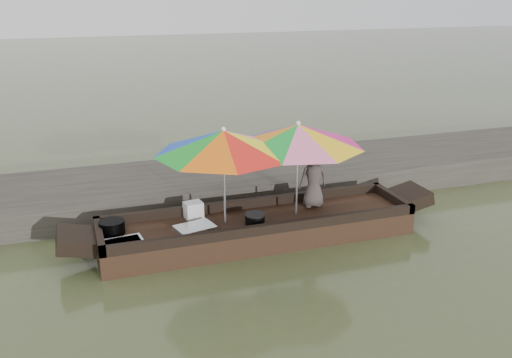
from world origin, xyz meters
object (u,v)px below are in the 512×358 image
object	(u,v)px
tray_scallop	(195,228)
umbrella_bow	(224,177)
tray_crayfish	(123,244)
umbrella_stern	(297,169)
vendor	(313,178)
charcoal_grill	(255,219)
cooking_pot	(112,227)
supply_bag	(193,210)
boat_hull	(258,230)

from	to	relation	value
tray_scallop	umbrella_bow	size ratio (longest dim) A/B	0.27
tray_crayfish	umbrella_stern	bearing A→B (deg)	6.93
vendor	charcoal_grill	bearing A→B (deg)	21.77
cooking_pot	tray_scallop	distance (m)	1.24
tray_crayfish	vendor	size ratio (longest dim) A/B	0.59
supply_bag	umbrella_bow	world-z (taller)	umbrella_bow
cooking_pot	vendor	bearing A→B (deg)	1.14
boat_hull	umbrella_stern	xyz separation A→B (m)	(0.65, 0.00, 0.95)
cooking_pot	supply_bag	size ratio (longest dim) A/B	1.37
cooking_pot	tray_scallop	world-z (taller)	cooking_pot
vendor	cooking_pot	bearing A→B (deg)	3.87
cooking_pot	supply_bag	distance (m)	1.31
cooking_pot	umbrella_stern	world-z (taller)	umbrella_stern
charcoal_grill	vendor	world-z (taller)	vendor
cooking_pot	tray_crayfish	world-z (taller)	cooking_pot
supply_bag	charcoal_grill	bearing A→B (deg)	-33.00
tray_scallop	vendor	size ratio (longest dim) A/B	0.59
boat_hull	cooking_pot	size ratio (longest dim) A/B	12.98
boat_hull	tray_crayfish	xyz separation A→B (m)	(-2.15, -0.34, 0.22)
charcoal_grill	tray_crayfish	bearing A→B (deg)	-174.25
boat_hull	umbrella_stern	distance (m)	1.15
tray_scallop	umbrella_stern	distance (m)	1.85
tray_crayfish	supply_bag	world-z (taller)	supply_bag
tray_scallop	boat_hull	bearing A→B (deg)	3.47
charcoal_grill	umbrella_bow	distance (m)	0.84
umbrella_bow	umbrella_stern	distance (m)	1.19
supply_bag	umbrella_stern	size ratio (longest dim) A/B	0.13
supply_bag	umbrella_stern	xyz separation A→B (m)	(1.60, -0.42, 0.65)
supply_bag	vendor	world-z (taller)	vendor
boat_hull	cooking_pot	xyz separation A→B (m)	(-2.24, 0.20, 0.28)
tray_crayfish	tray_scallop	size ratio (longest dim) A/B	1.00
boat_hull	charcoal_grill	xyz separation A→B (m)	(-0.10, -0.13, 0.25)
tray_crayfish	umbrella_bow	bearing A→B (deg)	11.98
tray_scallop	umbrella_bow	xyz separation A→B (m)	(0.50, 0.06, 0.74)
tray_crayfish	supply_bag	bearing A→B (deg)	32.41
tray_scallop	umbrella_stern	size ratio (longest dim) A/B	0.28
boat_hull	umbrella_bow	xyz separation A→B (m)	(-0.54, 0.00, 0.95)
charcoal_grill	umbrella_stern	size ratio (longest dim) A/B	0.15
tray_crayfish	charcoal_grill	size ratio (longest dim) A/B	1.87
charcoal_grill	supply_bag	xyz separation A→B (m)	(-0.85, 0.55, 0.06)
vendor	umbrella_bow	size ratio (longest dim) A/B	0.47
tray_crayfish	umbrella_bow	xyz separation A→B (m)	(1.60, 0.34, 0.73)
cooking_pot	charcoal_grill	distance (m)	2.17
supply_bag	vendor	bearing A→B (deg)	-4.33
tray_crayfish	umbrella_bow	world-z (taller)	umbrella_bow
umbrella_bow	cooking_pot	bearing A→B (deg)	173.27
vendor	umbrella_bow	bearing A→B (deg)	12.16
tray_crayfish	supply_bag	xyz separation A→B (m)	(1.20, 0.76, 0.09)
boat_hull	supply_bag	size ratio (longest dim) A/B	17.81
tray_crayfish	tray_scallop	xyz separation A→B (m)	(1.11, 0.28, -0.01)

